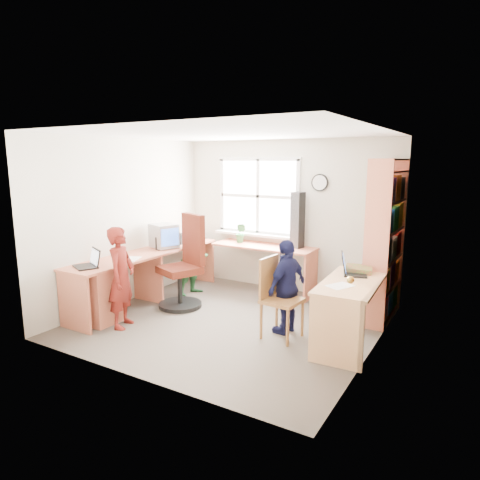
{
  "coord_description": "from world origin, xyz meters",
  "views": [
    {
      "loc": [
        2.8,
        -4.5,
        2.08
      ],
      "look_at": [
        0.0,
        0.25,
        1.05
      ],
      "focal_mm": 32.0,
      "sensor_mm": 36.0,
      "label": 1
    }
  ],
  "objects": [
    {
      "name": "crt_monitor",
      "position": [
        -1.48,
        0.46,
        0.94
      ],
      "size": [
        0.47,
        0.44,
        0.37
      ],
      "rotation": [
        0.0,
        0.0,
        -0.35
      ],
      "color": "#9B9A9E",
      "rests_on": "l_desk"
    },
    {
      "name": "person_red",
      "position": [
        -1.09,
        -0.81,
        0.64
      ],
      "size": [
        0.45,
        0.54,
        1.28
      ],
      "primitive_type": "imported",
      "rotation": [
        0.0,
        0.0,
        1.93
      ],
      "color": "maroon",
      "rests_on": "ground"
    },
    {
      "name": "wooden_chair",
      "position": [
        0.71,
        -0.1,
        0.52
      ],
      "size": [
        0.45,
        0.45,
        0.96
      ],
      "rotation": [
        0.0,
        0.0,
        -0.09
      ],
      "color": "#9F6835",
      "rests_on": "ground"
    },
    {
      "name": "potted_plant",
      "position": [
        -0.68,
        1.43,
        0.91
      ],
      "size": [
        0.19,
        0.16,
        0.32
      ],
      "primitive_type": "imported",
      "rotation": [
        0.0,
        0.0,
        -0.1
      ],
      "color": "#2E733D",
      "rests_on": "l_desk"
    },
    {
      "name": "person_green",
      "position": [
        -1.12,
        0.73,
        0.55
      ],
      "size": [
        0.51,
        0.61,
        1.1
      ],
      "primitive_type": "imported",
      "rotation": [
        0.0,
        0.0,
        1.37
      ],
      "color": "#2B6D3A",
      "rests_on": "ground"
    },
    {
      "name": "paper_b",
      "position": [
        1.48,
        -0.13,
        0.75
      ],
      "size": [
        0.31,
        0.34,
        0.0
      ],
      "rotation": [
        0.0,
        0.0,
        -0.47
      ],
      "color": "white",
      "rests_on": "right_desk"
    },
    {
      "name": "speaker_b",
      "position": [
        -1.45,
        0.82,
        0.84
      ],
      "size": [
        0.1,
        0.1,
        0.18
      ],
      "rotation": [
        0.0,
        0.0,
        0.05
      ],
      "color": "black",
      "rests_on": "l_desk"
    },
    {
      "name": "cd_tower",
      "position": [
        0.27,
        1.53,
        1.18
      ],
      "size": [
        0.21,
        0.2,
        0.86
      ],
      "rotation": [
        0.0,
        0.0,
        -0.31
      ],
      "color": "black",
      "rests_on": "l_desk"
    },
    {
      "name": "bookshelf",
      "position": [
        1.65,
        1.19,
        1.0
      ],
      "size": [
        0.3,
        1.02,
        2.1
      ],
      "color": "#E67C5C",
      "rests_on": "ground"
    },
    {
      "name": "right_desk",
      "position": [
        1.53,
        0.12,
        0.54
      ],
      "size": [
        0.67,
        1.33,
        0.75
      ],
      "rotation": [
        0.0,
        0.0,
        0.06
      ],
      "color": "#F0B278",
      "rests_on": "ground"
    },
    {
      "name": "laptop_right",
      "position": [
        1.43,
        0.42,
        0.81
      ],
      "size": [
        0.39,
        0.43,
        0.25
      ],
      "rotation": [
        0.0,
        0.0,
        1.88
      ],
      "color": "black",
      "rests_on": "right_desk"
    },
    {
      "name": "speaker_a",
      "position": [
        -1.45,
        0.32,
        0.85
      ],
      "size": [
        0.12,
        0.12,
        0.19
      ],
      "rotation": [
        0.0,
        0.0,
        -0.22
      ],
      "color": "black",
      "rests_on": "l_desk"
    },
    {
      "name": "paper_a",
      "position": [
        -1.38,
        -0.34,
        0.75
      ],
      "size": [
        0.3,
        0.35,
        0.0
      ],
      "rotation": [
        0.0,
        0.0,
        0.39
      ],
      "color": "white",
      "rests_on": "l_desk"
    },
    {
      "name": "laptop_left",
      "position": [
        -1.52,
        -0.93,
        0.8
      ],
      "size": [
        0.42,
        0.39,
        0.23
      ],
      "rotation": [
        0.0,
        0.0,
        -0.43
      ],
      "color": "black",
      "rests_on": "l_desk"
    },
    {
      "name": "person_navy",
      "position": [
        0.76,
        0.07,
        0.58
      ],
      "size": [
        0.41,
        0.72,
        1.16
      ],
      "primitive_type": "imported",
      "rotation": [
        0.0,
        0.0,
        -1.77
      ],
      "color": "#13153C",
      "rests_on": "ground"
    },
    {
      "name": "room",
      "position": [
        0.01,
        0.1,
        1.22
      ],
      "size": [
        3.64,
        3.44,
        2.44
      ],
      "color": "#4E453D",
      "rests_on": "ground"
    },
    {
      "name": "l_desk",
      "position": [
        -1.31,
        -0.28,
        0.46
      ],
      "size": [
        2.38,
        2.95,
        0.75
      ],
      "color": "#E67C5C",
      "rests_on": "ground"
    },
    {
      "name": "game_box",
      "position": [
        1.49,
        0.57,
        0.78
      ],
      "size": [
        0.36,
        0.36,
        0.06
      ],
      "rotation": [
        0.0,
        0.0,
        0.2
      ],
      "color": "red",
      "rests_on": "right_desk"
    },
    {
      "name": "swivel_chair",
      "position": [
        -0.89,
        0.22,
        0.57
      ],
      "size": [
        0.8,
        0.8,
        1.32
      ],
      "rotation": [
        0.0,
        0.0,
        -0.37
      ],
      "color": "black",
      "rests_on": "ground"
    }
  ]
}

